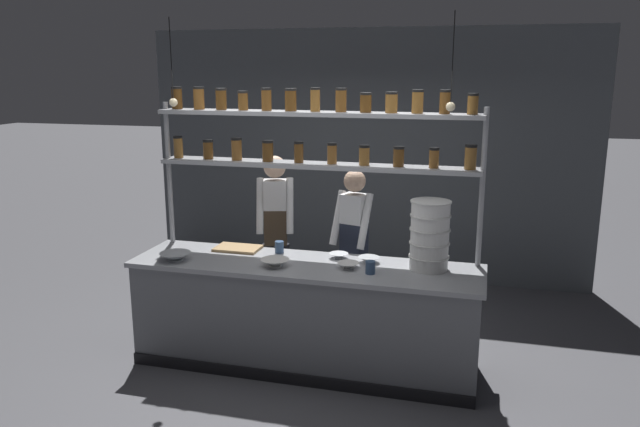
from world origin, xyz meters
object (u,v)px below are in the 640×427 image
(prep_bowl_near_left, at_px, (175,257))
(prep_bowl_near_right, at_px, (275,263))
(chef_left, at_px, (276,228))
(prep_bowl_center_back, at_px, (369,260))
(cutting_board, at_px, (238,248))
(prep_bowl_far_left, at_px, (348,266))
(prep_bowl_center_front, at_px, (339,256))
(serving_cup_front, at_px, (370,267))
(container_stack, at_px, (430,235))
(chef_center, at_px, (354,243))
(serving_cup_by_board, at_px, (279,247))
(spice_shelf_unit, at_px, (314,142))

(prep_bowl_near_left, relative_size, prep_bowl_near_right, 1.11)
(chef_left, relative_size, prep_bowl_center_back, 9.23)
(cutting_board, relative_size, prep_bowl_far_left, 2.17)
(prep_bowl_center_front, bearing_deg, prep_bowl_far_left, -60.99)
(prep_bowl_center_back, xyz_separation_m, prep_bowl_near_right, (-0.73, -0.31, 0.01))
(prep_bowl_near_left, relative_size, serving_cup_front, 2.52)
(chef_left, xyz_separation_m, prep_bowl_near_right, (0.33, -0.99, -0.03))
(container_stack, bearing_deg, prep_bowl_center_back, 175.69)
(prep_bowl_center_back, bearing_deg, chef_center, 113.63)
(chef_center, bearing_deg, prep_bowl_near_left, -128.35)
(prep_bowl_near_left, height_order, prep_bowl_center_front, prep_bowl_near_left)
(prep_bowl_center_front, bearing_deg, serving_cup_by_board, 177.25)
(serving_cup_front, bearing_deg, prep_bowl_center_front, 135.28)
(prep_bowl_center_back, xyz_separation_m, serving_cup_by_board, (-0.82, 0.08, 0.03))
(container_stack, distance_m, prep_bowl_near_right, 1.28)
(prep_bowl_far_left, bearing_deg, prep_bowl_center_back, 56.16)
(chef_left, height_order, prep_bowl_far_left, chef_left)
(prep_bowl_near_left, bearing_deg, serving_cup_front, 3.33)
(chef_center, xyz_separation_m, serving_cup_front, (0.32, -0.86, 0.05))
(cutting_board, height_order, prep_bowl_center_back, prep_bowl_center_back)
(spice_shelf_unit, distance_m, container_stack, 1.26)
(spice_shelf_unit, xyz_separation_m, chef_center, (0.27, 0.41, -0.99))
(spice_shelf_unit, bearing_deg, container_stack, -11.21)
(container_stack, distance_m, cutting_board, 1.74)
(chef_left, xyz_separation_m, cutting_board, (-0.16, -0.60, -0.05))
(cutting_board, bearing_deg, container_stack, -3.88)
(prep_bowl_center_front, height_order, prep_bowl_near_right, prep_bowl_near_right)
(prep_bowl_far_left, bearing_deg, chef_left, 136.64)
(spice_shelf_unit, height_order, container_stack, spice_shelf_unit)
(cutting_board, xyz_separation_m, prep_bowl_center_front, (0.94, -0.02, 0.01))
(spice_shelf_unit, distance_m, prep_bowl_center_front, 1.00)
(prep_bowl_near_right, bearing_deg, prep_bowl_near_left, -175.55)
(spice_shelf_unit, xyz_separation_m, prep_bowl_center_front, (0.25, -0.11, -0.96))
(spice_shelf_unit, xyz_separation_m, chef_left, (-0.54, 0.51, -0.92))
(chef_center, bearing_deg, spice_shelf_unit, -106.72)
(prep_bowl_near_right, bearing_deg, chef_center, 61.78)
(chef_left, distance_m, prep_bowl_center_back, 1.26)
(spice_shelf_unit, xyz_separation_m, serving_cup_front, (0.59, -0.44, -0.93))
(prep_bowl_near_left, xyz_separation_m, prep_bowl_center_back, (1.60, 0.38, -0.01))
(prep_bowl_center_back, bearing_deg, prep_bowl_near_right, -157.00)
(spice_shelf_unit, height_order, prep_bowl_near_left, spice_shelf_unit)
(prep_bowl_near_right, bearing_deg, cutting_board, 141.62)
(prep_bowl_near_right, bearing_deg, prep_bowl_center_front, 38.73)
(prep_bowl_near_left, distance_m, prep_bowl_far_left, 1.48)
(chef_left, bearing_deg, spice_shelf_unit, -59.83)
(prep_bowl_center_back, relative_size, serving_cup_by_board, 1.75)
(spice_shelf_unit, bearing_deg, chef_left, 136.45)
(chef_left, relative_size, prep_bowl_near_left, 6.39)
(prep_bowl_near_left, relative_size, prep_bowl_center_front, 1.60)
(chef_center, height_order, prep_bowl_near_right, chef_center)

